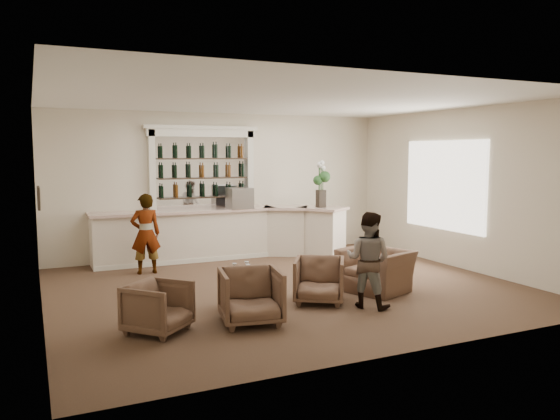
# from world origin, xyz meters

# --- Properties ---
(ground) EXTENTS (8.00, 8.00, 0.00)m
(ground) POSITION_xyz_m (0.00, 0.00, 0.00)
(ground) COLOR brown
(ground) RESTS_ON ground
(room_shell) EXTENTS (8.04, 7.02, 3.32)m
(room_shell) POSITION_xyz_m (0.16, 0.71, 2.34)
(room_shell) COLOR beige
(room_shell) RESTS_ON ground
(bar_counter) EXTENTS (5.72, 1.80, 1.14)m
(bar_counter) POSITION_xyz_m (-0.16, 3.00, 0.57)
(bar_counter) COLOR silver
(bar_counter) RESTS_ON ground
(back_bar_alcove) EXTENTS (2.64, 0.25, 3.00)m
(back_bar_alcove) POSITION_xyz_m (-0.50, 3.41, 2.03)
(back_bar_alcove) COLOR white
(back_bar_alcove) RESTS_ON ground
(cocktail_table) EXTENTS (0.69, 0.69, 0.50)m
(cocktail_table) POSITION_xyz_m (-1.17, -0.90, 0.25)
(cocktail_table) COLOR #493720
(cocktail_table) RESTS_ON ground
(sommelier) EXTENTS (0.60, 0.41, 1.60)m
(sommelier) POSITION_xyz_m (-2.05, 2.19, 0.80)
(sommelier) COLOR gray
(sommelier) RESTS_ON ground
(guest) EXTENTS (0.89, 0.92, 1.49)m
(guest) POSITION_xyz_m (0.62, -1.64, 0.75)
(guest) COLOR gray
(guest) RESTS_ON ground
(armchair_left) EXTENTS (1.04, 1.04, 0.68)m
(armchair_left) POSITION_xyz_m (-2.61, -1.50, 0.34)
(armchair_left) COLOR brown
(armchair_left) RESTS_ON ground
(armchair_center) EXTENTS (0.97, 0.99, 0.78)m
(armchair_center) POSITION_xyz_m (-1.34, -1.65, 0.39)
(armchair_center) COLOR brown
(armchair_center) RESTS_ON ground
(armchair_right) EXTENTS (1.08, 1.09, 0.73)m
(armchair_right) POSITION_xyz_m (0.06, -1.10, 0.36)
(armchair_right) COLOR brown
(armchair_right) RESTS_ON ground
(armchair_far) EXTENTS (1.30, 1.38, 0.72)m
(armchair_far) POSITION_xyz_m (1.31, -0.85, 0.36)
(armchair_far) COLOR brown
(armchair_far) RESTS_ON ground
(espresso_machine) EXTENTS (0.55, 0.47, 0.47)m
(espresso_machine) POSITION_xyz_m (0.21, 2.93, 1.37)
(espresso_machine) COLOR #AAAAAF
(espresso_machine) RESTS_ON bar_counter
(flower_vase) EXTENTS (0.28, 0.28, 1.07)m
(flower_vase) POSITION_xyz_m (1.99, 2.36, 1.74)
(flower_vase) COLOR black
(flower_vase) RESTS_ON bar_counter
(wine_glass_bar_left) EXTENTS (0.07, 0.07, 0.21)m
(wine_glass_bar_left) POSITION_xyz_m (0.54, 3.06, 1.25)
(wine_glass_bar_left) COLOR white
(wine_glass_bar_left) RESTS_ON bar_counter
(wine_glass_bar_right) EXTENTS (0.07, 0.07, 0.21)m
(wine_glass_bar_right) POSITION_xyz_m (0.38, 2.97, 1.25)
(wine_glass_bar_right) COLOR white
(wine_glass_bar_right) RESTS_ON bar_counter
(wine_glass_tbl_a) EXTENTS (0.07, 0.07, 0.21)m
(wine_glass_tbl_a) POSITION_xyz_m (-1.29, -0.87, 0.60)
(wine_glass_tbl_a) COLOR white
(wine_glass_tbl_a) RESTS_ON cocktail_table
(wine_glass_tbl_b) EXTENTS (0.07, 0.07, 0.21)m
(wine_glass_tbl_b) POSITION_xyz_m (-1.07, -0.82, 0.60)
(wine_glass_tbl_b) COLOR white
(wine_glass_tbl_b) RESTS_ON cocktail_table
(wine_glass_tbl_c) EXTENTS (0.07, 0.07, 0.21)m
(wine_glass_tbl_c) POSITION_xyz_m (-1.13, -1.03, 0.60)
(wine_glass_tbl_c) COLOR white
(wine_glass_tbl_c) RESTS_ON cocktail_table
(napkin_holder) EXTENTS (0.08, 0.08, 0.12)m
(napkin_holder) POSITION_xyz_m (-1.19, -0.76, 0.56)
(napkin_holder) COLOR white
(napkin_holder) RESTS_ON cocktail_table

